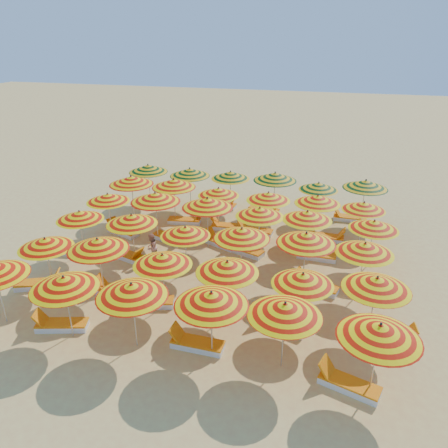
{
  "coord_description": "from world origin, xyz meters",
  "views": [
    {
      "loc": [
        4.57,
        -16.25,
        9.33
      ],
      "look_at": [
        0.0,
        0.5,
        1.6
      ],
      "focal_mm": 35.0,
      "sensor_mm": 36.0,
      "label": 1
    }
  ],
  "objects_px": {
    "umbrella_12": "(80,216)",
    "lounger_20": "(222,205)",
    "umbrella_35": "(366,184)",
    "lounger_8": "(72,251)",
    "lounger_12": "(169,238)",
    "beachgoer_b": "(152,247)",
    "lounger_2": "(348,384)",
    "lounger_17": "(227,226)",
    "lounger_7": "(388,338)",
    "umbrella_1": "(64,283)",
    "lounger_15": "(315,255)",
    "lounger_22": "(349,218)",
    "umbrella_2": "(132,290)",
    "umbrella_6": "(45,243)",
    "umbrella_7": "(98,244)",
    "umbrella_16": "(306,238)",
    "lounger_13": "(220,242)",
    "umbrella_14": "(185,232)",
    "umbrella_21": "(260,212)",
    "umbrella_31": "(190,172)",
    "umbrella_28": "(318,200)",
    "lounger_21": "(265,210)",
    "umbrella_15": "(242,234)",
    "umbrella_17": "(365,248)",
    "lounger_16": "(185,220)",
    "umbrella_25": "(174,183)",
    "lounger_6": "(281,323)",
    "umbrella_9": "(227,267)",
    "lounger_0": "(61,325)",
    "umbrella_18": "(108,198)",
    "umbrella_20": "(207,203)",
    "umbrella_11": "(377,283)",
    "umbrella_10": "(303,279)",
    "umbrella_22": "(307,216)",
    "lounger_10": "(315,286)",
    "umbrella_19": "(155,197)",
    "lounger_3": "(39,284)",
    "umbrella_24": "(131,180)",
    "lounger_1": "(196,344)",
    "umbrella_27": "(268,196)",
    "lounger_5": "(149,302)",
    "umbrella_13": "(132,220)",
    "lounger_9": "(127,255)",
    "lounger_19": "(327,237)",
    "umbrella_4": "(285,310)",
    "lounger_11": "(122,231)",
    "umbrella_32": "(230,175)"
  },
  "relations": [
    {
      "from": "umbrella_9",
      "to": "lounger_0",
      "type": "height_order",
      "value": "umbrella_9"
    },
    {
      "from": "umbrella_15",
      "to": "umbrella_17",
      "type": "xyz_separation_m",
      "value": [
        4.61,
        0.14,
        -0.09
      ]
    },
    {
      "from": "umbrella_25",
      "to": "lounger_5",
      "type": "xyz_separation_m",
      "value": [
        1.9,
        -7.6,
        -1.96
      ]
    },
    {
      "from": "lounger_15",
      "to": "lounger_22",
      "type": "height_order",
      "value": "same"
    },
    {
      "from": "umbrella_1",
      "to": "umbrella_22",
      "type": "bearing_deg",
      "value": 47.82
    },
    {
      "from": "beachgoer_b",
      "to": "umbrella_7",
      "type": "bearing_deg",
      "value": -9.44
    },
    {
      "from": "umbrella_17",
      "to": "lounger_22",
      "type": "xyz_separation_m",
      "value": [
        -0.43,
        7.3,
        -1.85
      ]
    },
    {
      "from": "umbrella_12",
      "to": "lounger_13",
      "type": "distance_m",
      "value": 6.44
    },
    {
      "from": "umbrella_4",
      "to": "lounger_16",
      "type": "distance_m",
      "value": 11.54
    },
    {
      "from": "umbrella_7",
      "to": "umbrella_31",
      "type": "bearing_deg",
      "value": 88.47
    },
    {
      "from": "umbrella_15",
      "to": "lounger_1",
      "type": "height_order",
      "value": "umbrella_15"
    },
    {
      "from": "lounger_9",
      "to": "lounger_12",
      "type": "xyz_separation_m",
      "value": [
        1.15,
        2.15,
        0.0
      ]
    },
    {
      "from": "umbrella_2",
      "to": "lounger_22",
      "type": "bearing_deg",
      "value": 62.07
    },
    {
      "from": "umbrella_9",
      "to": "lounger_17",
      "type": "height_order",
      "value": "umbrella_9"
    },
    {
      "from": "umbrella_9",
      "to": "lounger_5",
      "type": "relative_size",
      "value": 1.46
    },
    {
      "from": "lounger_1",
      "to": "umbrella_10",
      "type": "bearing_deg",
      "value": -146.61
    },
    {
      "from": "lounger_7",
      "to": "umbrella_1",
      "type": "bearing_deg",
      "value": -172.87
    },
    {
      "from": "umbrella_19",
      "to": "lounger_0",
      "type": "distance_m",
      "value": 7.6
    },
    {
      "from": "lounger_12",
      "to": "beachgoer_b",
      "type": "height_order",
      "value": "beachgoer_b"
    },
    {
      "from": "umbrella_25",
      "to": "lounger_6",
      "type": "relative_size",
      "value": 1.48
    },
    {
      "from": "lounger_11",
      "to": "beachgoer_b",
      "type": "relative_size",
      "value": 1.44
    },
    {
      "from": "umbrella_18",
      "to": "umbrella_35",
      "type": "height_order",
      "value": "umbrella_35"
    },
    {
      "from": "umbrella_10",
      "to": "umbrella_27",
      "type": "xyz_separation_m",
      "value": [
        -2.39,
        7.14,
        0.07
      ]
    },
    {
      "from": "umbrella_2",
      "to": "umbrella_6",
      "type": "bearing_deg",
      "value": 153.74
    },
    {
      "from": "umbrella_10",
      "to": "lounger_10",
      "type": "distance_m",
      "value": 3.15
    },
    {
      "from": "umbrella_11",
      "to": "umbrella_14",
      "type": "xyz_separation_m",
      "value": [
        -7.24,
        2.32,
        -0.13
      ]
    },
    {
      "from": "umbrella_1",
      "to": "lounger_16",
      "type": "xyz_separation_m",
      "value": [
        0.45,
        9.74,
        -1.89
      ]
    },
    {
      "from": "umbrella_27",
      "to": "umbrella_28",
      "type": "relative_size",
      "value": 0.9
    },
    {
      "from": "umbrella_14",
      "to": "umbrella_21",
      "type": "xyz_separation_m",
      "value": [
        2.55,
        2.57,
        0.1
      ]
    },
    {
      "from": "umbrella_16",
      "to": "lounger_13",
      "type": "height_order",
      "value": "umbrella_16"
    },
    {
      "from": "umbrella_35",
      "to": "lounger_8",
      "type": "bearing_deg",
      "value": -150.77
    },
    {
      "from": "umbrella_17",
      "to": "umbrella_31",
      "type": "height_order",
      "value": "umbrella_31"
    },
    {
      "from": "lounger_2",
      "to": "lounger_17",
      "type": "xyz_separation_m",
      "value": [
        -6.08,
        9.6,
        0.0
      ]
    },
    {
      "from": "umbrella_31",
      "to": "lounger_22",
      "type": "distance_m",
      "value": 9.03
    },
    {
      "from": "lounger_15",
      "to": "umbrella_7",
      "type": "bearing_deg",
      "value": 34.94
    },
    {
      "from": "lounger_19",
      "to": "lounger_22",
      "type": "height_order",
      "value": "same"
    },
    {
      "from": "umbrella_21",
      "to": "umbrella_28",
      "type": "distance_m",
      "value": 3.21
    },
    {
      "from": "umbrella_13",
      "to": "lounger_21",
      "type": "height_order",
      "value": "umbrella_13"
    },
    {
      "from": "umbrella_2",
      "to": "umbrella_22",
      "type": "xyz_separation_m",
      "value": [
        4.6,
        7.49,
        -0.08
      ]
    },
    {
      "from": "umbrella_14",
      "to": "lounger_21",
      "type": "relative_size",
      "value": 1.38
    },
    {
      "from": "umbrella_12",
      "to": "lounger_20",
      "type": "relative_size",
      "value": 1.28
    },
    {
      "from": "umbrella_11",
      "to": "lounger_9",
      "type": "distance_m",
      "value": 10.78
    },
    {
      "from": "lounger_21",
      "to": "lounger_2",
      "type": "bearing_deg",
      "value": -57.34
    },
    {
      "from": "lounger_2",
      "to": "umbrella_10",
      "type": "bearing_deg",
      "value": -38.94
    },
    {
      "from": "umbrella_16",
      "to": "umbrella_20",
      "type": "height_order",
      "value": "umbrella_20"
    },
    {
      "from": "umbrella_14",
      "to": "lounger_16",
      "type": "bearing_deg",
      "value": 110.66
    },
    {
      "from": "lounger_3",
      "to": "lounger_7",
      "type": "xyz_separation_m",
      "value": [
        13.1,
        0.12,
        0.0
      ]
    },
    {
      "from": "umbrella_24",
      "to": "lounger_0",
      "type": "height_order",
      "value": "umbrella_24"
    },
    {
      "from": "umbrella_24",
      "to": "lounger_3",
      "type": "bearing_deg",
      "value": -94.35
    },
    {
      "from": "umbrella_13",
      "to": "umbrella_32",
      "type": "distance_m",
      "value": 7.6
    }
  ]
}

